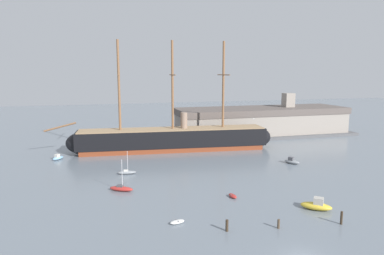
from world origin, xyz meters
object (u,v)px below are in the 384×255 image
object	(u,v)px
dockside_warehouse_right	(262,121)
mooring_piling_right_pair	(279,224)
dinghy_near_centre	(233,196)
motorboat_alongside_stern	(292,161)
motorboat_foreground_right	(316,205)
mooring_piling_left_pair	(341,218)
dinghy_distant_centre	(174,142)
sailboat_mid_left	(121,188)
sailboat_alongside_bow	(127,172)
motorboat_far_left	(58,158)
dinghy_foreground_left	(177,222)
tall_ship	(173,139)
seagull_in_flight	(254,119)
mooring_piling_nearest	(227,226)

from	to	relation	value
dockside_warehouse_right	mooring_piling_right_pair	bearing A→B (deg)	-115.06
dinghy_near_centre	motorboat_alongside_stern	world-z (taller)	motorboat_alongside_stern
motorboat_foreground_right	motorboat_alongside_stern	bearing A→B (deg)	66.00
dinghy_near_centre	mooring_piling_left_pair	size ratio (longest dim) A/B	1.25
dinghy_distant_centre	mooring_piling_right_pair	size ratio (longest dim) A/B	1.93
sailboat_mid_left	sailboat_alongside_bow	bearing A→B (deg)	79.38
mooring_piling_left_pair	motorboat_alongside_stern	bearing A→B (deg)	70.07
motorboat_far_left	sailboat_alongside_bow	bearing A→B (deg)	-48.72
dinghy_foreground_left	dinghy_near_centre	size ratio (longest dim) A/B	1.00
sailboat_mid_left	mooring_piling_left_pair	bearing A→B (deg)	-38.30
sailboat_mid_left	mooring_piling_right_pair	size ratio (longest dim) A/B	4.49
sailboat_mid_left	motorboat_alongside_stern	distance (m)	38.79
dinghy_distant_centre	sailboat_alongside_bow	bearing A→B (deg)	-120.29
dockside_warehouse_right	sailboat_mid_left	bearing A→B (deg)	-138.18
dockside_warehouse_right	dinghy_foreground_left	bearing A→B (deg)	-125.70
motorboat_foreground_right	motorboat_far_left	world-z (taller)	motorboat_foreground_right
dinghy_distant_centre	mooring_piling_left_pair	size ratio (longest dim) A/B	1.33
motorboat_alongside_stern	dockside_warehouse_right	world-z (taller)	dockside_warehouse_right
dinghy_distant_centre	tall_ship	bearing A→B (deg)	-104.87
dinghy_near_centre	motorboat_alongside_stern	xyz separation A→B (m)	(20.80, 16.29, 0.25)
dinghy_foreground_left	sailboat_alongside_bow	xyz separation A→B (m)	(-4.30, 25.21, 0.15)
dinghy_distant_centre	seagull_in_flight	xyz separation A→B (m)	(9.01, -32.25, 10.58)
mooring_piling_left_pair	seagull_in_flight	bearing A→B (deg)	90.79
tall_ship	mooring_piling_nearest	size ratio (longest dim) A/B	38.50
sailboat_alongside_bow	dinghy_distant_centre	distance (m)	31.55
mooring_piling_nearest	mooring_piling_right_pair	size ratio (longest dim) A/B	1.23
dinghy_distant_centre	mooring_piling_left_pair	xyz separation A→B (m)	(9.38, -58.59, 0.61)
dinghy_near_centre	motorboat_foreground_right	bearing A→B (deg)	-39.25
tall_ship	sailboat_mid_left	distance (m)	32.53
tall_ship	dinghy_near_centre	size ratio (longest dim) A/B	26.12
motorboat_foreground_right	motorboat_far_left	distance (m)	57.89
motorboat_far_left	mooring_piling_right_pair	world-z (taller)	motorboat_far_left
dinghy_distant_centre	seagull_in_flight	distance (m)	35.11
motorboat_far_left	dinghy_distant_centre	xyz separation A→B (m)	(30.21, 10.97, -0.19)
sailboat_alongside_bow	mooring_piling_right_pair	size ratio (longest dim) A/B	3.82
dinghy_foreground_left	dinghy_distant_centre	distance (m)	53.73
motorboat_far_left	motorboat_alongside_stern	bearing A→B (deg)	-19.62
mooring_piling_left_pair	sailboat_alongside_bow	bearing A→B (deg)	128.90
motorboat_far_left	dinghy_near_centre	bearing A→B (deg)	-49.21
mooring_piling_nearest	mooring_piling_right_pair	xyz separation A→B (m)	(6.73, -1.09, -0.14)
dinghy_foreground_left	dockside_warehouse_right	world-z (taller)	dockside_warehouse_right
tall_ship	dinghy_distant_centre	distance (m)	9.37
sailboat_alongside_bow	mooring_piling_nearest	bearing A→B (deg)	-71.26
tall_ship	sailboat_alongside_bow	bearing A→B (deg)	-126.23
sailboat_mid_left	mooring_piling_right_pair	bearing A→B (deg)	-47.72
mooring_piling_right_pair	mooring_piling_left_pair	bearing A→B (deg)	-7.50
sailboat_alongside_bow	dinghy_distant_centre	bearing A→B (deg)	59.71
tall_ship	seagull_in_flight	distance (m)	27.30
motorboat_foreground_right	mooring_piling_nearest	xyz separation A→B (m)	(-15.31, -3.04, 0.09)
sailboat_mid_left	motorboat_alongside_stern	size ratio (longest dim) A/B	1.50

